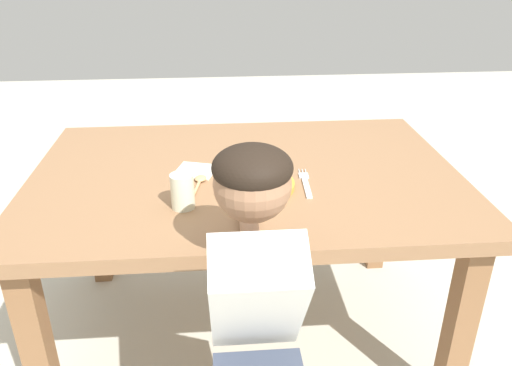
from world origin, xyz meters
name	(u,v)px	position (x,y,z in m)	size (l,w,h in m)	color
ground_plane	(247,330)	(0.00, 0.00, 0.00)	(8.00, 8.00, 0.00)	beige
dining_table	(246,194)	(0.00, 0.00, 0.60)	(1.42, 0.98, 0.69)	#896242
plate	(258,183)	(0.03, -0.13, 0.70)	(0.24, 0.24, 0.07)	gold
fork	(306,183)	(0.18, -0.11, 0.69)	(0.03, 0.21, 0.01)	silver
spoon	(198,185)	(-0.16, -0.10, 0.69)	(0.06, 0.22, 0.01)	tan
drinking_cup	(182,191)	(-0.19, -0.23, 0.74)	(0.07, 0.07, 0.10)	silver
person	(256,331)	(-0.02, -0.62, 0.55)	(0.21, 0.50, 0.98)	#3C4558
napkin	(196,171)	(-0.17, 0.02, 0.69)	(0.13, 0.12, 0.00)	white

